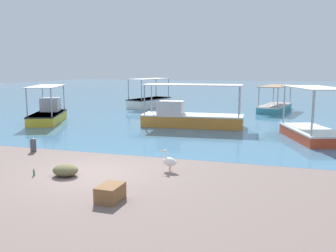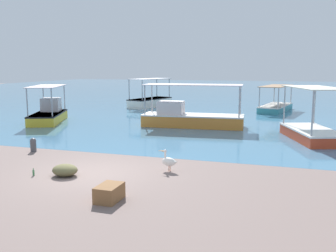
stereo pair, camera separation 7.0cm
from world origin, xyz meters
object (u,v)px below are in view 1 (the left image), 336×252
net_pile (65,170)px  cargo_crate (110,193)px  fishing_boat_far_right (312,130)px  fishing_boat_near_right (149,101)px  fishing_boat_center (48,113)px  pelican (169,161)px  glass_bottle (34,173)px  fishing_boat_outer (275,106)px  mooring_bollard (33,144)px  fishing_boat_near_left (189,117)px

net_pile → cargo_crate: cargo_crate is taller
fishing_boat_far_right → net_pile: fishing_boat_far_right is taller
fishing_boat_near_right → fishing_boat_center: fishing_boat_near_right is taller
pelican → glass_bottle: bearing=-155.7°
fishing_boat_outer → cargo_crate: 24.55m
pelican → mooring_bollard: bearing=169.8°
fishing_boat_far_right → fishing_boat_center: size_ratio=1.00×
fishing_boat_near_right → glass_bottle: bearing=-80.2°
fishing_boat_far_right → fishing_boat_near_right: 18.93m
fishing_boat_outer → fishing_boat_center: size_ratio=1.16×
fishing_boat_far_right → fishing_boat_near_left: size_ratio=0.76×
fishing_boat_near_right → mooring_bollard: (1.54, -19.65, -0.24)m
mooring_bollard → cargo_crate: mooring_bollard is taller
fishing_boat_near_left → net_pile: (-1.51, -12.09, -0.44)m
mooring_bollard → fishing_boat_near_right: bearing=94.5°
fishing_boat_far_right → fishing_boat_near_left: fishing_boat_far_right is taller
fishing_boat_near_left → fishing_boat_center: bearing=-174.4°
fishing_boat_near_right → pelican: (8.39, -20.88, -0.20)m
fishing_boat_center → net_pile: fishing_boat_center is taller
fishing_boat_near_right → fishing_boat_near_left: 12.37m
fishing_boat_near_left → pelican: 10.56m
fishing_boat_outer → pelican: bearing=-98.9°
fishing_boat_near_left → cargo_crate: size_ratio=7.33×
fishing_boat_outer → net_pile: (-6.58, -22.44, -0.25)m
cargo_crate → fishing_boat_outer: bearing=80.7°
pelican → mooring_bollard: size_ratio=1.27×
pelican → fishing_boat_far_right: bearing=55.6°
fishing_boat_far_right → glass_bottle: fishing_boat_far_right is taller
fishing_boat_center → pelican: bearing=-38.8°
fishing_boat_far_right → cargo_crate: size_ratio=5.54×
fishing_boat_near_right → glass_bottle: size_ratio=19.50×
fishing_boat_near_right → cargo_crate: (7.67, -24.35, -0.34)m
fishing_boat_far_right → fishing_boat_outer: (-2.20, 12.79, -0.05)m
fishing_boat_near_right → net_pile: 23.13m
fishing_boat_outer → fishing_boat_near_right: bearing=179.4°
fishing_boat_outer → fishing_boat_center: bearing=-142.9°
fishing_boat_near_right → fishing_boat_outer: size_ratio=0.91×
fishing_boat_center → net_pile: 13.94m
fishing_boat_outer → mooring_bollard: fishing_boat_outer is taller
mooring_bollard → net_pile: mooring_bollard is taller
net_pile → fishing_boat_near_left: bearing=82.9°
fishing_boat_center → fishing_boat_near_left: (9.92, 0.97, 0.02)m
fishing_boat_far_right → fishing_boat_near_right: fishing_boat_far_right is taller
fishing_boat_outer → fishing_boat_center: fishing_boat_center is taller
fishing_boat_far_right → fishing_boat_near_left: bearing=161.5°
fishing_boat_near_left → fishing_boat_outer: bearing=63.9°
fishing_boat_center → cargo_crate: fishing_boat_center is taller
fishing_boat_center → cargo_crate: size_ratio=5.54×
fishing_boat_near_right → fishing_boat_center: (-3.35, -11.46, 0.05)m
mooring_bollard → net_pile: bearing=-39.7°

